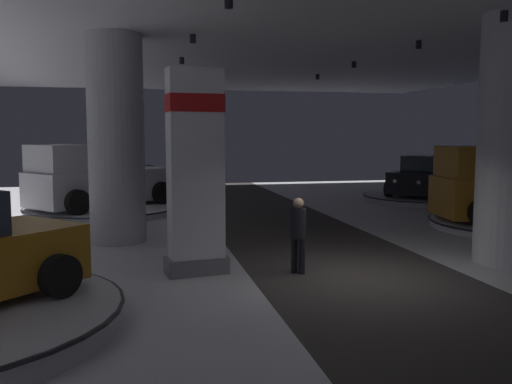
% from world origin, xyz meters
% --- Properties ---
extents(ground, '(24.00, 44.00, 0.06)m').
position_xyz_m(ground, '(0.00, 0.00, -0.02)').
color(ground, silver).
extents(column_left, '(1.48, 1.48, 5.50)m').
position_xyz_m(column_left, '(-4.95, 4.88, 2.75)').
color(column_left, '#ADADB2').
rests_on(column_left, ground).
extents(brand_sign_pylon, '(1.35, 0.82, 4.21)m').
position_xyz_m(brand_sign_pylon, '(-3.23, 1.04, 2.17)').
color(brand_sign_pylon, slate).
rests_on(brand_sign_pylon, ground).
extents(display_platform_far_left, '(5.68, 5.68, 0.24)m').
position_xyz_m(display_platform_far_left, '(-5.72, 10.67, 0.14)').
color(display_platform_far_left, silver).
rests_on(display_platform_far_left, ground).
extents(pickup_truck_far_left, '(5.42, 5.00, 2.30)m').
position_xyz_m(pickup_truck_far_left, '(-5.97, 10.46, 1.18)').
color(pickup_truck_far_left, silver).
rests_on(pickup_truck_far_left, display_platform_far_left).
extents(display_platform_deep_left, '(5.75, 5.75, 0.34)m').
position_xyz_m(display_platform_deep_left, '(-5.97, 16.75, 0.19)').
color(display_platform_deep_left, '#333338').
rests_on(display_platform_deep_left, ground).
extents(display_car_deep_left, '(4.51, 3.79, 1.71)m').
position_xyz_m(display_car_deep_left, '(-5.94, 16.77, 1.10)').
color(display_car_deep_left, black).
rests_on(display_car_deep_left, display_platform_deep_left).
extents(display_platform_far_right, '(5.16, 5.16, 0.28)m').
position_xyz_m(display_platform_far_right, '(7.65, 11.29, 0.16)').
color(display_platform_far_right, '#B7B7BC').
rests_on(display_platform_far_right, ground).
extents(display_car_far_right, '(4.33, 4.15, 1.71)m').
position_xyz_m(display_car_far_right, '(7.68, 11.31, 1.05)').
color(display_car_far_right, black).
rests_on(display_car_far_right, display_platform_far_right).
extents(visitor_walking_near, '(0.32, 0.32, 1.59)m').
position_xyz_m(visitor_walking_near, '(-1.17, 0.59, 0.91)').
color(visitor_walking_near, black).
rests_on(visitor_walking_near, ground).
extents(stanchion_a, '(0.28, 0.28, 1.01)m').
position_xyz_m(stanchion_a, '(-2.61, 3.69, 0.37)').
color(stanchion_a, '#333338').
rests_on(stanchion_a, ground).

